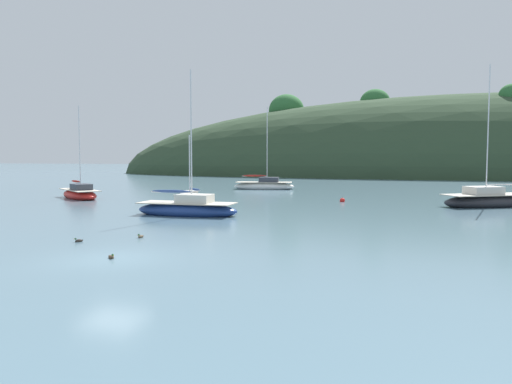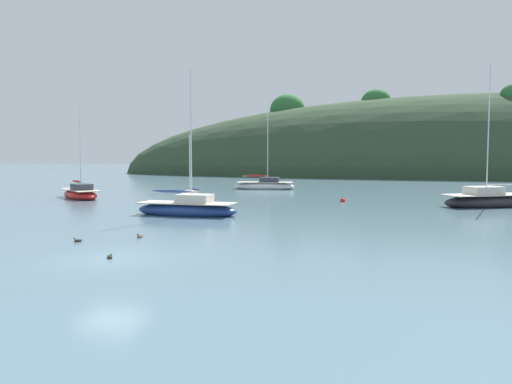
{
  "view_description": "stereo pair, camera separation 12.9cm",
  "coord_description": "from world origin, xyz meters",
  "px_view_note": "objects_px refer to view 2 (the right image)",
  "views": [
    {
      "loc": [
        10.74,
        -17.2,
        3.96
      ],
      "look_at": [
        0.0,
        20.0,
        1.2
      ],
      "focal_mm": 35.82,
      "sensor_mm": 36.0,
      "label": 1
    },
    {
      "loc": [
        10.86,
        -17.17,
        3.96
      ],
      "look_at": [
        0.0,
        20.0,
        1.2
      ],
      "focal_mm": 35.82,
      "sensor_mm": 36.0,
      "label": 2
    }
  ],
  "objects_px": {
    "sailboat_grey_yawl": "(490,201)",
    "mooring_buoy_outer": "(343,200)",
    "sailboat_black_sloop": "(265,186)",
    "duck_lone_left": "(78,241)",
    "duck_lone_right": "(140,237)",
    "sailboat_yellow_far": "(187,209)",
    "sailboat_white_near": "(80,194)",
    "duck_lead": "(110,257)",
    "sailboat_navy_dinghy": "(191,199)"
  },
  "relations": [
    {
      "from": "sailboat_navy_dinghy",
      "to": "sailboat_yellow_far",
      "type": "bearing_deg",
      "value": -67.95
    },
    {
      "from": "duck_lone_left",
      "to": "duck_lone_right",
      "type": "bearing_deg",
      "value": 41.41
    },
    {
      "from": "sailboat_navy_dinghy",
      "to": "duck_lead",
      "type": "bearing_deg",
      "value": -74.07
    },
    {
      "from": "sailboat_black_sloop",
      "to": "duck_lead",
      "type": "height_order",
      "value": "sailboat_black_sloop"
    },
    {
      "from": "duck_lone_right",
      "to": "sailboat_black_sloop",
      "type": "bearing_deg",
      "value": 95.65
    },
    {
      "from": "duck_lone_right",
      "to": "duck_lead",
      "type": "bearing_deg",
      "value": -74.01
    },
    {
      "from": "duck_lone_right",
      "to": "mooring_buoy_outer",
      "type": "bearing_deg",
      "value": 71.98
    },
    {
      "from": "sailboat_navy_dinghy",
      "to": "sailboat_white_near",
      "type": "bearing_deg",
      "value": 174.8
    },
    {
      "from": "sailboat_grey_yawl",
      "to": "sailboat_black_sloop",
      "type": "bearing_deg",
      "value": 146.14
    },
    {
      "from": "sailboat_white_near",
      "to": "sailboat_grey_yawl",
      "type": "bearing_deg",
      "value": 3.67
    },
    {
      "from": "sailboat_grey_yawl",
      "to": "mooring_buoy_outer",
      "type": "bearing_deg",
      "value": 175.78
    },
    {
      "from": "sailboat_navy_dinghy",
      "to": "sailboat_white_near",
      "type": "xyz_separation_m",
      "value": [
        -11.64,
        1.06,
        0.1
      ]
    },
    {
      "from": "sailboat_white_near",
      "to": "sailboat_yellow_far",
      "type": "height_order",
      "value": "sailboat_yellow_far"
    },
    {
      "from": "sailboat_black_sloop",
      "to": "sailboat_yellow_far",
      "type": "xyz_separation_m",
      "value": [
        1.97,
        -26.89,
        -0.0
      ]
    },
    {
      "from": "sailboat_navy_dinghy",
      "to": "duck_lone_left",
      "type": "distance_m",
      "value": 20.0
    },
    {
      "from": "duck_lone_left",
      "to": "mooring_buoy_outer",
      "type": "bearing_deg",
      "value": 68.74
    },
    {
      "from": "mooring_buoy_outer",
      "to": "duck_lone_left",
      "type": "distance_m",
      "value": 25.71
    },
    {
      "from": "sailboat_yellow_far",
      "to": "duck_lead",
      "type": "height_order",
      "value": "sailboat_yellow_far"
    },
    {
      "from": "sailboat_navy_dinghy",
      "to": "sailboat_yellow_far",
      "type": "distance_m",
      "value": 9.3
    },
    {
      "from": "sailboat_yellow_far",
      "to": "duck_lead",
      "type": "relative_size",
      "value": 25.33
    },
    {
      "from": "sailboat_navy_dinghy",
      "to": "duck_lone_left",
      "type": "height_order",
      "value": "sailboat_navy_dinghy"
    },
    {
      "from": "sailboat_grey_yawl",
      "to": "duck_lone_left",
      "type": "relative_size",
      "value": 29.73
    },
    {
      "from": "sailboat_black_sloop",
      "to": "sailboat_yellow_far",
      "type": "relative_size",
      "value": 1.01
    },
    {
      "from": "sailboat_grey_yawl",
      "to": "duck_lone_right",
      "type": "xyz_separation_m",
      "value": [
        -18.69,
        -21.23,
        -0.42
      ]
    },
    {
      "from": "sailboat_grey_yawl",
      "to": "duck_lone_left",
      "type": "xyz_separation_m",
      "value": [
        -20.83,
        -23.11,
        -0.42
      ]
    },
    {
      "from": "sailboat_grey_yawl",
      "to": "duck_lone_left",
      "type": "height_order",
      "value": "sailboat_grey_yawl"
    },
    {
      "from": "sailboat_white_near",
      "to": "duck_lone_right",
      "type": "relative_size",
      "value": 20.57
    },
    {
      "from": "sailboat_black_sloop",
      "to": "mooring_buoy_outer",
      "type": "bearing_deg",
      "value": -52.63
    },
    {
      "from": "mooring_buoy_outer",
      "to": "duck_lone_left",
      "type": "height_order",
      "value": "mooring_buoy_outer"
    },
    {
      "from": "sailboat_grey_yawl",
      "to": "duck_lead",
      "type": "xyz_separation_m",
      "value": [
        -17.32,
        -26.02,
        -0.42
      ]
    },
    {
      "from": "sailboat_white_near",
      "to": "sailboat_black_sloop",
      "type": "bearing_deg",
      "value": 52.62
    },
    {
      "from": "sailboat_black_sloop",
      "to": "sailboat_white_near",
      "type": "xyz_separation_m",
      "value": [
        -13.16,
        -17.22,
        -0.02
      ]
    },
    {
      "from": "sailboat_white_near",
      "to": "duck_lone_right",
      "type": "distance_m",
      "value": 25.29
    },
    {
      "from": "sailboat_black_sloop",
      "to": "duck_lone_left",
      "type": "xyz_separation_m",
      "value": [
        1.44,
        -38.06,
        -0.38
      ]
    },
    {
      "from": "sailboat_black_sloop",
      "to": "duck_lone_right",
      "type": "xyz_separation_m",
      "value": [
        3.58,
        -36.17,
        -0.38
      ]
    },
    {
      "from": "mooring_buoy_outer",
      "to": "duck_lead",
      "type": "relative_size",
      "value": 1.39
    },
    {
      "from": "sailboat_yellow_far",
      "to": "duck_lone_right",
      "type": "xyz_separation_m",
      "value": [
        1.61,
        -9.28,
        -0.37
      ]
    },
    {
      "from": "duck_lone_left",
      "to": "sailboat_white_near",
      "type": "bearing_deg",
      "value": 125.01
    },
    {
      "from": "sailboat_grey_yawl",
      "to": "sailboat_white_near",
      "type": "bearing_deg",
      "value": -176.33
    },
    {
      "from": "sailboat_white_near",
      "to": "sailboat_yellow_far",
      "type": "distance_m",
      "value": 17.96
    },
    {
      "from": "sailboat_grey_yawl",
      "to": "mooring_buoy_outer",
      "type": "relative_size",
      "value": 20.81
    },
    {
      "from": "duck_lead",
      "to": "sailboat_grey_yawl",
      "type": "bearing_deg",
      "value": 56.36
    },
    {
      "from": "duck_lone_right",
      "to": "duck_lone_left",
      "type": "distance_m",
      "value": 2.85
    },
    {
      "from": "duck_lead",
      "to": "sailboat_white_near",
      "type": "bearing_deg",
      "value": 127.33
    },
    {
      "from": "duck_lone_left",
      "to": "duck_lead",
      "type": "xyz_separation_m",
      "value": [
        3.51,
        -2.91,
        0.0
      ]
    },
    {
      "from": "sailboat_yellow_far",
      "to": "sailboat_white_near",
      "type": "bearing_deg",
      "value": 147.4
    },
    {
      "from": "sailboat_white_near",
      "to": "mooring_buoy_outer",
      "type": "xyz_separation_m",
      "value": [
        23.92,
        3.12,
        -0.29
      ]
    },
    {
      "from": "mooring_buoy_outer",
      "to": "duck_lead",
      "type": "xyz_separation_m",
      "value": [
        -5.81,
        -26.87,
        -0.07
      ]
    },
    {
      "from": "sailboat_navy_dinghy",
      "to": "mooring_buoy_outer",
      "type": "bearing_deg",
      "value": 18.81
    },
    {
      "from": "sailboat_navy_dinghy",
      "to": "sailboat_black_sloop",
      "type": "distance_m",
      "value": 18.34
    }
  ]
}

